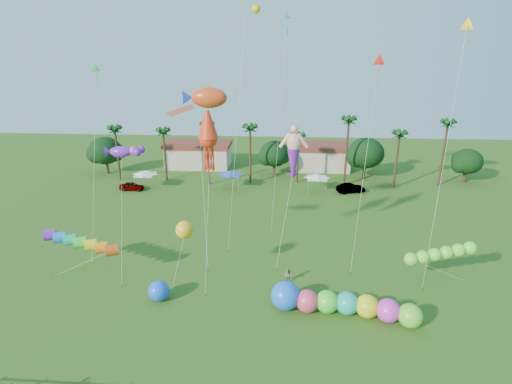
# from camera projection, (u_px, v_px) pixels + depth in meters

# --- Properties ---
(ground) EXTENTS (160.00, 160.00, 0.00)m
(ground) POSITION_uv_depth(u_px,v_px,m) (247.00, 343.00, 31.12)
(ground) COLOR #285116
(ground) RESTS_ON ground
(tree_line) EXTENTS (69.46, 8.91, 11.00)m
(tree_line) POSITION_uv_depth(u_px,v_px,m) (289.00, 154.00, 70.84)
(tree_line) COLOR #3A2819
(tree_line) RESTS_ON ground
(buildings_row) EXTENTS (35.00, 7.00, 4.00)m
(buildings_row) POSITION_uv_depth(u_px,v_px,m) (254.00, 157.00, 77.68)
(buildings_row) COLOR beige
(buildings_row) RESTS_ON ground
(tent_row) EXTENTS (31.00, 4.00, 0.60)m
(tent_row) POSITION_uv_depth(u_px,v_px,m) (230.00, 174.00, 64.76)
(tent_row) COLOR white
(tent_row) RESTS_ON ground
(car_a) EXTENTS (3.95, 1.62, 1.34)m
(car_a) POSITION_uv_depth(u_px,v_px,m) (132.00, 186.00, 65.14)
(car_a) COLOR #4C4C54
(car_a) RESTS_ON ground
(car_b) EXTENTS (4.73, 2.79, 1.47)m
(car_b) POSITION_uv_depth(u_px,v_px,m) (351.00, 188.00, 64.03)
(car_b) COLOR #4C4C54
(car_b) RESTS_ON ground
(spectator_b) EXTENTS (0.94, 0.87, 1.56)m
(spectator_b) POSITION_uv_depth(u_px,v_px,m) (288.00, 275.00, 39.08)
(spectator_b) COLOR gray
(spectator_b) RESTS_ON ground
(caterpillar_inflatable) EXTENTS (12.72, 4.25, 2.59)m
(caterpillar_inflatable) POSITION_uv_depth(u_px,v_px,m) (338.00, 303.00, 34.19)
(caterpillar_inflatable) COLOR #EE3E67
(caterpillar_inflatable) RESTS_ON ground
(blue_ball) EXTENTS (1.91, 1.91, 1.91)m
(blue_ball) POSITION_uv_depth(u_px,v_px,m) (159.00, 291.00, 36.24)
(blue_ball) COLOR blue
(blue_ball) RESTS_ON ground
(rainbow_tube) EXTENTS (8.67, 2.93, 3.86)m
(rainbow_tube) POSITION_uv_depth(u_px,v_px,m) (92.00, 250.00, 38.76)
(rainbow_tube) COLOR #DF4618
(rainbow_tube) RESTS_ON ground
(green_worm) EXTENTS (9.49, 2.45, 3.59)m
(green_worm) POSITION_uv_depth(u_px,v_px,m) (411.00, 259.00, 37.95)
(green_worm) COLOR #6CEE35
(green_worm) RESTS_ON ground
(orange_ball_kite) EXTENTS (2.21, 2.54, 7.07)m
(orange_ball_kite) POSITION_uv_depth(u_px,v_px,m) (184.00, 230.00, 36.12)
(orange_ball_kite) COLOR yellow
(orange_ball_kite) RESTS_ON ground
(merman_kite) EXTENTS (2.86, 5.32, 13.91)m
(merman_kite) POSITION_uv_depth(u_px,v_px,m) (293.00, 155.00, 41.82)
(merman_kite) COLOR #FAB18E
(merman_kite) RESTS_ON ground
(fish_kite) EXTENTS (5.64, 5.39, 18.28)m
(fish_kite) POSITION_uv_depth(u_px,v_px,m) (209.00, 98.00, 39.60)
(fish_kite) COLOR #DD4318
(fish_kite) RESTS_ON ground
(squid_kite) EXTENTS (2.55, 5.90, 16.59)m
(squid_kite) POSITION_uv_depth(u_px,v_px,m) (208.00, 139.00, 36.83)
(squid_kite) COLOR red
(squid_kite) RESTS_ON ground
(lobster_kite) EXTENTS (4.04, 5.13, 13.20)m
(lobster_kite) POSITION_uv_depth(u_px,v_px,m) (121.00, 152.00, 38.05)
(lobster_kite) COLOR purple
(lobster_kite) RESTS_ON ground
(delta_kite_red) EXTENTS (2.58, 4.87, 21.28)m
(delta_kite_red) POSITION_uv_depth(u_px,v_px,m) (379.00, 64.00, 38.29)
(delta_kite_red) COLOR red
(delta_kite_red) RESTS_ON ground
(delta_kite_yellow) EXTENTS (2.08, 3.61, 24.18)m
(delta_kite_yellow) POSITION_uv_depth(u_px,v_px,m) (466.00, 30.00, 33.11)
(delta_kite_yellow) COLOR yellow
(delta_kite_yellow) RESTS_ON ground
(delta_kite_green) EXTENTS (2.30, 3.43, 20.41)m
(delta_kite_green) POSITION_uv_depth(u_px,v_px,m) (96.00, 75.00, 39.12)
(delta_kite_green) COLOR #32D548
(delta_kite_green) RESTS_ON ground
(delta_kite_blue) EXTENTS (2.15, 4.83, 25.97)m
(delta_kite_blue) POSITION_uv_depth(u_px,v_px,m) (287.00, 20.00, 45.39)
(delta_kite_blue) COLOR blue
(delta_kite_blue) RESTS_ON ground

